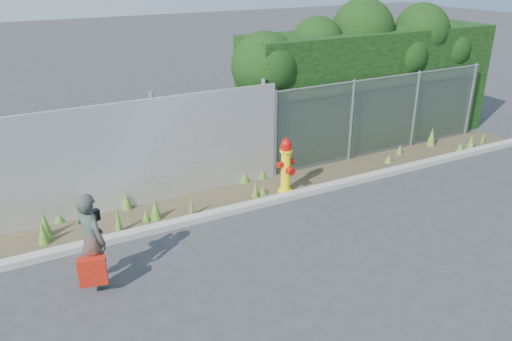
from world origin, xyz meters
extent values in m
plane|color=#323234|center=(0.00, 0.00, 0.00)|extent=(80.00, 80.00, 0.00)
cube|color=#9B978C|center=(0.00, 1.80, 0.06)|extent=(16.00, 0.22, 0.12)
cube|color=#423726|center=(0.00, 2.40, 0.01)|extent=(16.00, 1.20, 0.01)
cone|color=#406D20|center=(-2.82, 2.06, 0.27)|extent=(0.15, 0.15, 0.54)
cone|color=#406D20|center=(4.58, 2.65, 0.13)|extent=(0.17, 0.17, 0.26)
cone|color=#406D20|center=(6.02, 1.97, 0.16)|extent=(0.22, 0.22, 0.32)
cone|color=#406D20|center=(7.19, 2.22, 0.16)|extent=(0.12, 0.12, 0.31)
cone|color=#406D20|center=(0.71, 3.00, 0.16)|extent=(0.23, 0.23, 0.32)
cone|color=#406D20|center=(-1.40, 2.03, 0.27)|extent=(0.11, 0.11, 0.53)
cone|color=#406D20|center=(0.94, 2.24, 0.11)|extent=(0.19, 0.19, 0.22)
cone|color=#406D20|center=(6.42, 1.98, 0.22)|extent=(0.23, 0.23, 0.44)
cone|color=#406D20|center=(-2.06, 2.23, 0.23)|extent=(0.23, 0.23, 0.46)
cone|color=#406D20|center=(0.30, 2.22, 0.10)|extent=(0.19, 0.19, 0.20)
cone|color=#406D20|center=(3.94, 2.35, 0.11)|extent=(0.21, 0.21, 0.21)
cone|color=#406D20|center=(-4.24, 3.03, 0.11)|extent=(0.15, 0.15, 0.23)
cone|color=#406D20|center=(-2.45, 2.91, 0.19)|extent=(0.20, 0.20, 0.37)
cone|color=#406D20|center=(0.11, 2.20, 0.18)|extent=(0.15, 0.15, 0.37)
cone|color=#406D20|center=(5.77, 2.73, 0.26)|extent=(0.24, 0.24, 0.52)
cone|color=#406D20|center=(-4.09, 2.28, 0.24)|extent=(0.20, 0.20, 0.48)
cone|color=#406D20|center=(-2.25, 2.23, 0.14)|extent=(0.16, 0.16, 0.29)
cone|color=#406D20|center=(0.25, 2.97, 0.13)|extent=(0.23, 0.23, 0.26)
cone|color=#406D20|center=(-3.74, 2.99, 0.12)|extent=(0.21, 0.21, 0.24)
cone|color=#406D20|center=(-4.02, 2.53, 0.26)|extent=(0.24, 0.24, 0.52)
cube|color=silver|center=(-3.25, 3.00, 1.10)|extent=(8.50, 0.08, 2.20)
cylinder|color=gray|center=(-4.50, 3.12, 1.15)|extent=(0.10, 0.10, 2.30)
cylinder|color=gray|center=(-1.70, 3.12, 1.15)|extent=(0.10, 0.10, 2.30)
cylinder|color=gray|center=(0.80, 3.12, 1.15)|extent=(0.10, 0.10, 2.30)
cube|color=gray|center=(4.25, 3.00, 1.00)|extent=(6.50, 0.03, 2.00)
cylinder|color=gray|center=(4.25, 3.00, 2.00)|extent=(6.50, 0.04, 0.04)
cylinder|color=gray|center=(1.05, 3.00, 1.02)|extent=(0.07, 0.07, 2.05)
cylinder|color=gray|center=(3.20, 3.00, 1.02)|extent=(0.07, 0.07, 2.05)
cylinder|color=gray|center=(5.30, 3.00, 1.02)|extent=(0.07, 0.07, 2.05)
cylinder|color=gray|center=(7.40, 3.00, 1.02)|extent=(0.07, 0.07, 2.05)
cube|color=black|center=(4.55, 4.00, 1.50)|extent=(7.30, 1.60, 3.00)
sphere|color=black|center=(1.24, 3.84, 2.40)|extent=(1.58, 1.58, 1.58)
sphere|color=black|center=(2.01, 4.26, 2.32)|extent=(1.39, 1.39, 1.39)
sphere|color=black|center=(2.92, 4.19, 2.77)|extent=(1.29, 1.29, 1.29)
sphere|color=black|center=(3.59, 4.05, 2.47)|extent=(1.12, 1.12, 1.12)
sphere|color=black|center=(4.37, 4.26, 2.96)|extent=(1.65, 1.65, 1.65)
sphere|color=black|center=(5.34, 3.83, 2.34)|extent=(1.51, 1.51, 1.51)
sphere|color=black|center=(6.06, 3.86, 2.90)|extent=(1.47, 1.47, 1.47)
sphere|color=black|center=(6.98, 3.85, 2.40)|extent=(1.52, 1.52, 1.52)
cylinder|color=yellow|center=(0.79, 2.11, 0.03)|extent=(0.31, 0.31, 0.07)
cylinder|color=yellow|center=(0.79, 2.11, 0.47)|extent=(0.20, 0.20, 0.94)
cylinder|color=yellow|center=(0.79, 2.11, 0.97)|extent=(0.27, 0.27, 0.06)
cylinder|color=#B20F0A|center=(0.79, 2.11, 1.04)|extent=(0.23, 0.23, 0.11)
sphere|color=#B20F0A|center=(0.79, 2.11, 1.12)|extent=(0.21, 0.21, 0.21)
cylinder|color=#B20F0A|center=(0.79, 2.11, 1.23)|extent=(0.06, 0.06, 0.06)
cylinder|color=#B20F0A|center=(0.64, 2.11, 0.69)|extent=(0.11, 0.12, 0.12)
cylinder|color=#B20F0A|center=(0.95, 2.11, 0.69)|extent=(0.11, 0.12, 0.12)
cylinder|color=#B20F0A|center=(0.79, 1.95, 0.56)|extent=(0.17, 0.13, 0.17)
imported|color=#0F624F|center=(-3.50, 0.66, 0.78)|extent=(0.57, 0.67, 1.55)
cube|color=#A92B09|center=(-3.59, 0.37, 0.43)|extent=(0.40, 0.15, 0.45)
cylinder|color=#A92B09|center=(-3.59, 0.37, 0.72)|extent=(0.19, 0.02, 0.02)
cube|color=black|center=(-3.42, 0.88, 1.06)|extent=(0.24, 0.10, 0.18)
camera|label=1|loc=(-4.37, -6.24, 4.68)|focal=35.00mm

